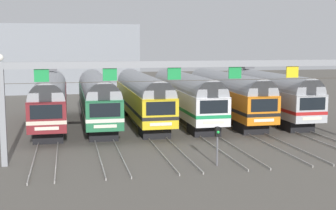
{
  "coord_description": "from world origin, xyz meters",
  "views": [
    {
      "loc": [
        -9.01,
        -43.19,
        7.61
      ],
      "look_at": [
        -0.18,
        -2.72,
        2.08
      ],
      "focal_mm": 49.54,
      "sensor_mm": 36.0,
      "label": 1
    }
  ],
  "objects_px": {
    "commuter_train_white": "(185,94)",
    "commuter_train_maroon": "(50,98)",
    "commuter_train_stainless": "(266,93)",
    "catenary_gantry": "(205,77)",
    "yard_signal_mast": "(217,138)",
    "commuter_train_green": "(97,97)",
    "commuter_train_yellow": "(142,96)",
    "commuter_train_orange": "(227,94)"
  },
  "relations": [
    {
      "from": "commuter_train_maroon",
      "to": "commuter_train_stainless",
      "type": "relative_size",
      "value": 1.0
    },
    {
      "from": "commuter_train_stainless",
      "to": "commuter_train_white",
      "type": "bearing_deg",
      "value": 180.0
    },
    {
      "from": "yard_signal_mast",
      "to": "commuter_train_green",
      "type": "bearing_deg",
      "value": 111.28
    },
    {
      "from": "commuter_train_maroon",
      "to": "commuter_train_yellow",
      "type": "relative_size",
      "value": 1.0
    },
    {
      "from": "commuter_train_orange",
      "to": "commuter_train_stainless",
      "type": "distance_m",
      "value": 4.23
    },
    {
      "from": "catenary_gantry",
      "to": "commuter_train_maroon",
      "type": "bearing_deg",
      "value": 128.05
    },
    {
      "from": "yard_signal_mast",
      "to": "commuter_train_yellow",
      "type": "bearing_deg",
      "value": 97.4
    },
    {
      "from": "commuter_train_yellow",
      "to": "yard_signal_mast",
      "type": "distance_m",
      "value": 16.44
    },
    {
      "from": "commuter_train_green",
      "to": "commuter_train_orange",
      "type": "xyz_separation_m",
      "value": [
        12.68,
        0.0,
        0.0
      ]
    },
    {
      "from": "commuter_train_orange",
      "to": "catenary_gantry",
      "type": "distance_m",
      "value": 15.15
    },
    {
      "from": "commuter_train_orange",
      "to": "commuter_train_yellow",
      "type": "bearing_deg",
      "value": 180.0
    },
    {
      "from": "commuter_train_white",
      "to": "commuter_train_stainless",
      "type": "distance_m",
      "value": 8.45
    },
    {
      "from": "commuter_train_yellow",
      "to": "commuter_train_white",
      "type": "xyz_separation_m",
      "value": [
        4.23,
        0.0,
        0.0
      ]
    },
    {
      "from": "commuter_train_orange",
      "to": "yard_signal_mast",
      "type": "xyz_separation_m",
      "value": [
        -6.34,
        -16.28,
        -0.92
      ]
    },
    {
      "from": "commuter_train_green",
      "to": "commuter_train_yellow",
      "type": "bearing_deg",
      "value": 0.0
    },
    {
      "from": "commuter_train_white",
      "to": "commuter_train_stainless",
      "type": "xyz_separation_m",
      "value": [
        8.45,
        0.0,
        0.0
      ]
    },
    {
      "from": "catenary_gantry",
      "to": "commuter_train_stainless",
      "type": "bearing_deg",
      "value": 51.95
    },
    {
      "from": "commuter_train_maroon",
      "to": "commuter_train_stainless",
      "type": "bearing_deg",
      "value": 0.0
    },
    {
      "from": "commuter_train_green",
      "to": "commuter_train_white",
      "type": "height_order",
      "value": "commuter_train_white"
    },
    {
      "from": "catenary_gantry",
      "to": "yard_signal_mast",
      "type": "distance_m",
      "value": 4.55
    },
    {
      "from": "catenary_gantry",
      "to": "yard_signal_mast",
      "type": "relative_size",
      "value": 10.48
    },
    {
      "from": "commuter_train_maroon",
      "to": "commuter_train_green",
      "type": "distance_m",
      "value": 4.23
    },
    {
      "from": "commuter_train_stainless",
      "to": "commuter_train_yellow",
      "type": "bearing_deg",
      "value": -179.98
    },
    {
      "from": "commuter_train_white",
      "to": "commuter_train_maroon",
      "type": "bearing_deg",
      "value": 180.0
    },
    {
      "from": "catenary_gantry",
      "to": "yard_signal_mast",
      "type": "bearing_deg",
      "value": -90.0
    },
    {
      "from": "commuter_train_yellow",
      "to": "commuter_train_stainless",
      "type": "height_order",
      "value": "commuter_train_stainless"
    },
    {
      "from": "commuter_train_maroon",
      "to": "commuter_train_orange",
      "type": "bearing_deg",
      "value": -0.01
    },
    {
      "from": "commuter_train_green",
      "to": "commuter_train_stainless",
      "type": "height_order",
      "value": "commuter_train_stainless"
    },
    {
      "from": "commuter_train_stainless",
      "to": "catenary_gantry",
      "type": "xyz_separation_m",
      "value": [
        -10.57,
        -13.5,
        2.68
      ]
    },
    {
      "from": "commuter_train_white",
      "to": "commuter_train_orange",
      "type": "relative_size",
      "value": 1.0
    },
    {
      "from": "commuter_train_green",
      "to": "commuter_train_orange",
      "type": "distance_m",
      "value": 12.68
    },
    {
      "from": "commuter_train_stainless",
      "to": "catenary_gantry",
      "type": "relative_size",
      "value": 0.68
    },
    {
      "from": "commuter_train_stainless",
      "to": "commuter_train_maroon",
      "type": "bearing_deg",
      "value": 180.0
    },
    {
      "from": "commuter_train_yellow",
      "to": "commuter_train_orange",
      "type": "xyz_separation_m",
      "value": [
        8.45,
        0.0,
        0.0
      ]
    },
    {
      "from": "commuter_train_maroon",
      "to": "commuter_train_stainless",
      "type": "height_order",
      "value": "same"
    },
    {
      "from": "commuter_train_white",
      "to": "yard_signal_mast",
      "type": "bearing_deg",
      "value": -97.4
    },
    {
      "from": "commuter_train_maroon",
      "to": "commuter_train_orange",
      "type": "xyz_separation_m",
      "value": [
        16.91,
        -0.0,
        -0.0
      ]
    },
    {
      "from": "commuter_train_maroon",
      "to": "commuter_train_stainless",
      "type": "xyz_separation_m",
      "value": [
        21.13,
        0.0,
        0.0
      ]
    },
    {
      "from": "commuter_train_white",
      "to": "catenary_gantry",
      "type": "xyz_separation_m",
      "value": [
        -2.11,
        -13.5,
        2.68
      ]
    },
    {
      "from": "commuter_train_maroon",
      "to": "commuter_train_stainless",
      "type": "distance_m",
      "value": 21.13
    },
    {
      "from": "commuter_train_white",
      "to": "commuter_train_stainless",
      "type": "height_order",
      "value": "same"
    },
    {
      "from": "commuter_train_orange",
      "to": "commuter_train_stainless",
      "type": "height_order",
      "value": "commuter_train_stainless"
    }
  ]
}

